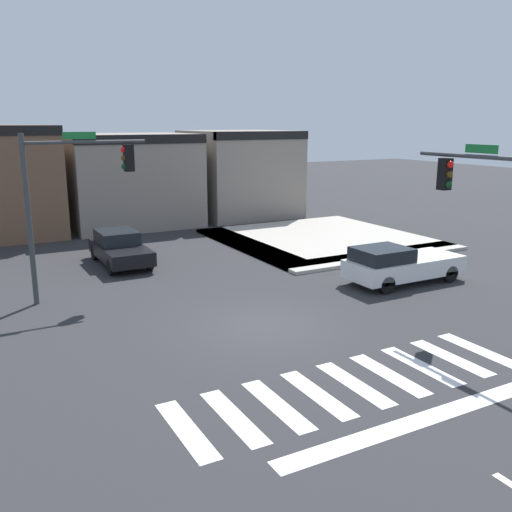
% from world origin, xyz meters
% --- Properties ---
extents(ground_plane, '(120.00, 120.00, 0.00)m').
position_xyz_m(ground_plane, '(0.00, 0.00, 0.00)').
color(ground_plane, '#2B2B2D').
extents(crosswalk_near, '(9.09, 2.57, 0.01)m').
position_xyz_m(crosswalk_near, '(-0.00, -4.50, 0.00)').
color(crosswalk_near, silver).
rests_on(crosswalk_near, ground_plane).
extents(curb_corner_northeast, '(10.00, 10.60, 0.15)m').
position_xyz_m(curb_corner_northeast, '(8.49, 9.42, 0.07)').
color(curb_corner_northeast, '#B2AA9E').
rests_on(curb_corner_northeast, ground_plane).
extents(storefront_row, '(22.16, 6.87, 5.96)m').
position_xyz_m(storefront_row, '(1.15, 19.22, 2.85)').
color(storefront_row, brown).
rests_on(storefront_row, ground_plane).
extents(traffic_signal_northwest, '(4.18, 0.32, 5.80)m').
position_xyz_m(traffic_signal_northwest, '(-4.33, 5.57, 4.01)').
color(traffic_signal_northwest, '#383A3D').
rests_on(traffic_signal_northwest, ground_plane).
extents(traffic_signal_southeast, '(0.32, 4.21, 5.51)m').
position_xyz_m(traffic_signal_southeast, '(5.12, -3.71, 3.82)').
color(traffic_signal_southeast, '#383A3D').
rests_on(traffic_signal_southeast, ground_plane).
extents(car_white, '(4.75, 1.90, 1.50)m').
position_xyz_m(car_white, '(6.95, 1.57, 0.75)').
color(car_white, white).
rests_on(car_white, ground_plane).
extents(car_black, '(1.83, 4.35, 1.45)m').
position_xyz_m(car_black, '(-1.81, 9.71, 0.74)').
color(car_black, black).
rests_on(car_black, ground_plane).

